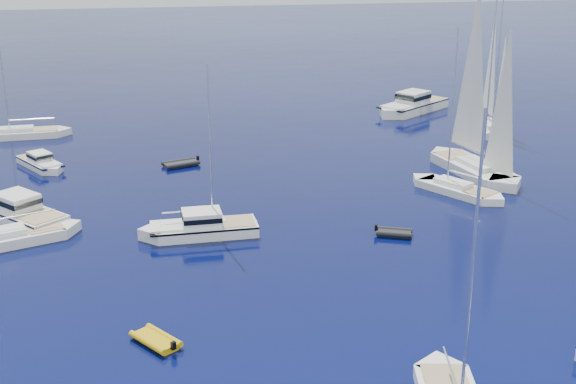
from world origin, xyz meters
name	(u,v)px	position (x,y,z in m)	size (l,w,h in m)	color
motor_cruiser_centre	(200,235)	(-7.10, 21.96, 0.00)	(2.90, 9.47, 2.49)	silver
motor_cruiser_far_l	(18,219)	(-20.93, 27.99, 0.00)	(3.24, 10.60, 2.78)	silver
motor_cruiser_distant	(411,112)	(22.03, 57.98, 0.00)	(3.78, 12.36, 3.25)	silver
motor_cruiser_horizon	(42,168)	(-20.63, 41.98, 0.00)	(2.23, 7.29, 1.91)	white
sailboat_mid_r	(456,193)	(15.46, 27.61, 0.00)	(2.58, 9.94, 14.61)	white
sailboat_mid_l	(7,244)	(-21.00, 22.96, 0.00)	(2.99, 11.48, 16.88)	silver
sailboat_centre	(201,232)	(-6.95, 22.57, 0.00)	(2.33, 8.96, 13.17)	silver
sailboat_sails_r	(473,173)	(19.22, 32.66, 0.00)	(3.53, 13.59, 19.97)	silver
sailboat_far_l	(21,137)	(-24.09, 54.19, 0.00)	(2.93, 11.29, 16.59)	silver
sailboat_sails_far	(488,131)	(27.35, 47.08, 0.00)	(2.81, 10.82, 15.91)	silver
tender_yellow	(156,344)	(-10.72, 6.60, 0.00)	(1.78, 3.15, 0.95)	#CCA10C
tender_grey_near	(394,236)	(7.13, 19.25, 0.00)	(1.59, 2.73, 0.95)	black
tender_grey_far	(181,166)	(-7.50, 40.11, 0.00)	(1.97, 3.58, 0.95)	black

